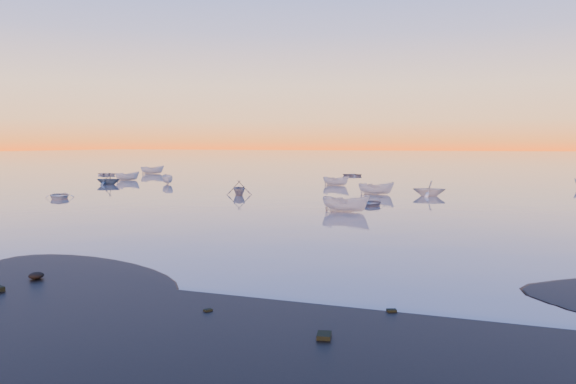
% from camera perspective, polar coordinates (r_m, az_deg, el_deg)
% --- Properties ---
extents(ground, '(600.00, 600.00, 0.00)m').
position_cam_1_polar(ground, '(123.12, 12.35, 2.20)').
color(ground, slate).
rests_on(ground, ground).
extents(mud_lobes, '(140.00, 6.00, 0.07)m').
position_cam_1_polar(mud_lobes, '(27.02, -17.38, -7.66)').
color(mud_lobes, black).
rests_on(mud_lobes, ground).
extents(moored_fleet, '(124.00, 58.00, 1.20)m').
position_cam_1_polar(moored_fleet, '(76.86, 7.73, 0.63)').
color(moored_fleet, '#B9B9B5').
rests_on(moored_fleet, ground).
extents(boat_near_left, '(4.17, 3.87, 1.01)m').
position_cam_1_polar(boat_near_left, '(63.27, -22.21, -0.64)').
color(boat_near_left, '#B9B9B5').
rests_on(boat_near_left, ground).
extents(boat_near_center, '(1.77, 4.11, 1.42)m').
position_cam_1_polar(boat_near_center, '(47.68, 5.88, -2.03)').
color(boat_near_center, '#B9B9B5').
rests_on(boat_near_center, ground).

